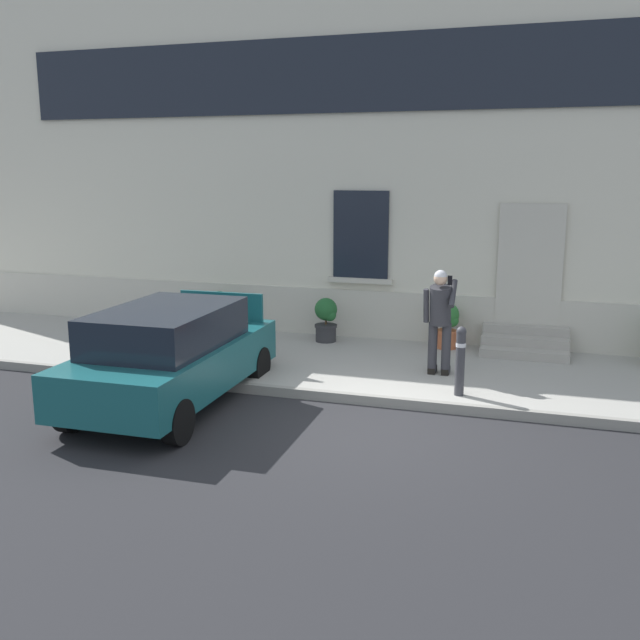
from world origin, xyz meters
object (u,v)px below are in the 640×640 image
at_px(person_on_phone, 440,315).
at_px(planter_terracotta, 447,324).
at_px(planter_cream, 220,311).
at_px(hatchback_car_teal, 172,354).
at_px(bollard_near_person, 460,358).
at_px(planter_charcoal, 326,319).

height_order(person_on_phone, planter_terracotta, person_on_phone).
bearing_deg(planter_terracotta, planter_cream, -179.11).
xyz_separation_m(hatchback_car_teal, person_on_phone, (3.59, 2.26, 0.36)).
height_order(hatchback_car_teal, bollard_near_person, hatchback_car_teal).
relative_size(bollard_near_person, planter_charcoal, 1.22).
bearing_deg(planter_terracotta, planter_charcoal, -175.50).
height_order(bollard_near_person, planter_terracotta, bollard_near_person).
height_order(person_on_phone, planter_cream, person_on_phone).
bearing_deg(person_on_phone, planter_cream, 149.18).
distance_m(hatchback_car_teal, bollard_near_person, 4.24).
xyz_separation_m(hatchback_car_teal, bollard_near_person, (4.04, 1.29, -0.08)).
bearing_deg(planter_charcoal, planter_cream, 177.28).
height_order(bollard_near_person, planter_cream, bollard_near_person).
bearing_deg(planter_charcoal, hatchback_car_teal, -106.54).
distance_m(planter_cream, planter_terracotta, 4.64).
bearing_deg(planter_cream, planter_charcoal, -2.72).
relative_size(bollard_near_person, planter_cream, 1.22).
bearing_deg(planter_terracotta, hatchback_car_teal, -130.26).
distance_m(hatchback_car_teal, planter_charcoal, 4.11).
height_order(planter_charcoal, planter_terracotta, same).
relative_size(hatchback_car_teal, planter_cream, 4.75).
xyz_separation_m(planter_cream, planter_charcoal, (2.32, -0.11, 0.00)).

